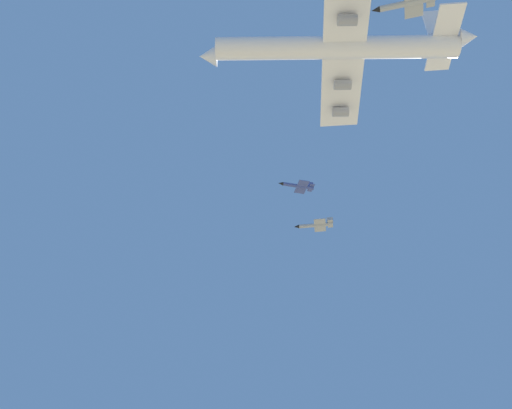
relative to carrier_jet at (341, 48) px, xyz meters
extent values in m
cylinder|color=white|center=(0.74, -1.09, 0.12)|extent=(46.58, 57.76, 6.40)
cone|color=white|center=(21.03, -31.44, 0.12)|extent=(7.87, 7.67, 6.08)
cone|color=white|center=(-19.51, 29.27, 0.71)|extent=(7.49, 7.21, 5.76)
cube|color=white|center=(-0.42, 0.53, -0.84)|extent=(56.48, 43.28, 4.84)
cylinder|color=gray|center=(-18.80, -11.75, -1.55)|extent=(5.43, 5.79, 3.00)
cylinder|color=gray|center=(-9.67, -5.65, -2.30)|extent=(5.43, 5.79, 3.00)
cylinder|color=gray|center=(8.58, 6.55, -3.78)|extent=(5.43, 5.79, 3.00)
cube|color=white|center=(-15.47, 24.15, 8.30)|extent=(5.61, 7.43, 10.42)
cube|color=white|center=(-15.89, 23.88, 0.91)|extent=(22.17, 18.04, 2.08)
cylinder|color=#999EA3|center=(7.48, 21.54, -10.48)|extent=(6.80, 12.44, 1.50)
cone|color=black|center=(10.61, 14.73, -10.48)|extent=(2.20, 2.44, 1.50)
cube|color=#999EA3|center=(6.85, 22.91, -10.68)|extent=(9.11, 7.34, 0.24)
cylinder|color=#38478C|center=(-55.33, -52.01, 14.82)|extent=(11.05, 9.35, 1.50)
cone|color=black|center=(-49.50, -56.73, 14.82)|extent=(2.50, 2.42, 1.50)
cube|color=#38478C|center=(-56.50, -51.07, 14.62)|extent=(8.45, 8.99, 0.24)
cube|color=#38478C|center=(-59.61, -48.55, 16.77)|extent=(1.99, 1.67, 2.60)
cube|color=#38478C|center=(-59.61, -48.55, 15.02)|extent=(4.58, 4.99, 0.20)
cylinder|color=#999EA3|center=(-58.34, -47.06, -5.93)|extent=(7.93, 11.94, 1.50)
cone|color=black|center=(-54.51, -53.50, -5.93)|extent=(2.31, 2.49, 1.50)
cube|color=#999EA3|center=(-59.11, -45.77, -6.13)|extent=(9.13, 7.87, 0.24)
cube|color=#999EA3|center=(-61.15, -42.33, -3.98)|extent=(1.40, 2.17, 2.60)
cube|color=#999EA3|center=(-61.15, -42.33, -5.73)|extent=(5.15, 4.17, 0.20)
camera|label=1|loc=(81.10, 33.40, -126.46)|focal=36.33mm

